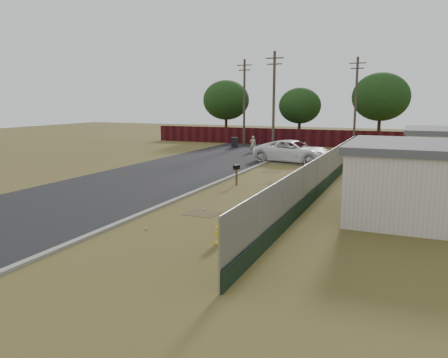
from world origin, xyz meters
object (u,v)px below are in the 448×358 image
at_px(mailbox, 237,169).
at_px(pickup_truck, 294,151).
at_px(fire_hydrant, 220,233).
at_px(pedestrian, 253,144).
at_px(trash_bin, 235,142).

bearing_deg(mailbox, pickup_truck, 86.42).
xyz_separation_m(fire_hydrant, pedestrian, (-7.85, 25.64, 0.42)).
bearing_deg(fire_hydrant, pedestrian, 107.02).
relative_size(fire_hydrant, pedestrian, 0.50).
relative_size(pickup_truck, pedestrian, 4.00).
distance_m(mailbox, pickup_truck, 10.60).
distance_m(pickup_truck, pedestrian, 7.25).
xyz_separation_m(mailbox, trash_bin, (-7.69, 19.02, -0.39)).
bearing_deg(pickup_truck, fire_hydrant, -164.39).
xyz_separation_m(pickup_truck, trash_bin, (-8.35, 8.44, -0.33)).
bearing_deg(pedestrian, trash_bin, -70.27).
distance_m(fire_hydrant, pedestrian, 26.82).
height_order(fire_hydrant, pedestrian, pedestrian).
distance_m(fire_hydrant, trash_bin, 31.03).
relative_size(fire_hydrant, pickup_truck, 0.12).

